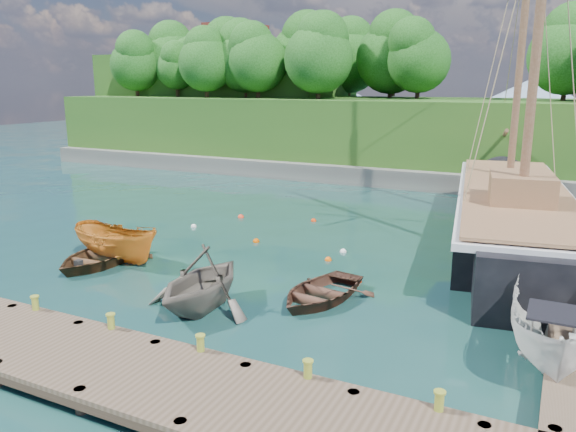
% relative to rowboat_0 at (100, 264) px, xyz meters
% --- Properties ---
extents(ground, '(160.00, 160.00, 0.00)m').
position_rel_rowboat_0_xyz_m(ground, '(6.91, -0.43, 0.00)').
color(ground, '#183933').
rests_on(ground, ground).
extents(dock_near, '(20.00, 3.20, 1.10)m').
position_rel_rowboat_0_xyz_m(dock_near, '(8.91, -6.93, 0.43)').
color(dock_near, brown).
rests_on(dock_near, ground).
extents(bollard_0, '(0.26, 0.26, 0.45)m').
position_rel_rowboat_0_xyz_m(bollard_0, '(2.91, -5.53, 0.00)').
color(bollard_0, olive).
rests_on(bollard_0, ground).
extents(bollard_1, '(0.26, 0.26, 0.45)m').
position_rel_rowboat_0_xyz_m(bollard_1, '(5.91, -5.53, 0.00)').
color(bollard_1, olive).
rests_on(bollard_1, ground).
extents(bollard_2, '(0.26, 0.26, 0.45)m').
position_rel_rowboat_0_xyz_m(bollard_2, '(8.91, -5.53, 0.00)').
color(bollard_2, olive).
rests_on(bollard_2, ground).
extents(bollard_3, '(0.26, 0.26, 0.45)m').
position_rel_rowboat_0_xyz_m(bollard_3, '(11.91, -5.53, 0.00)').
color(bollard_3, olive).
rests_on(bollard_3, ground).
extents(rowboat_0, '(3.37, 4.58, 0.92)m').
position_rel_rowboat_0_xyz_m(rowboat_0, '(0.00, 0.00, 0.00)').
color(rowboat_0, '#4D311C').
rests_on(rowboat_0, ground).
extents(rowboat_1, '(3.83, 4.39, 2.24)m').
position_rel_rowboat_0_xyz_m(rowboat_1, '(6.49, -2.03, 0.00)').
color(rowboat_1, '#6D6458').
rests_on(rowboat_1, ground).
extents(rowboat_2, '(3.49, 4.43, 0.83)m').
position_rel_rowboat_0_xyz_m(rowboat_2, '(9.69, 0.39, 0.00)').
color(rowboat_2, '#4D2E22').
rests_on(rowboat_2, ground).
extents(motorboat_orange, '(4.73, 2.27, 1.76)m').
position_rel_rowboat_0_xyz_m(motorboat_orange, '(0.41, 0.60, 0.00)').
color(motorboat_orange, orange).
rests_on(motorboat_orange, ground).
extents(cabin_boat_white, '(2.61, 5.69, 2.13)m').
position_rel_rowboat_0_xyz_m(cabin_boat_white, '(16.91, -0.98, 0.00)').
color(cabin_boat_white, silver).
rests_on(cabin_boat_white, ground).
extents(schooner, '(7.70, 26.93, 19.70)m').
position_rel_rowboat_0_xyz_m(schooner, '(14.82, 10.96, 1.09)').
color(schooner, black).
rests_on(schooner, ground).
extents(mooring_buoy_0, '(0.29, 0.29, 0.29)m').
position_rel_rowboat_0_xyz_m(mooring_buoy_0, '(-1.49, 3.02, 0.00)').
color(mooring_buoy_0, silver).
rests_on(mooring_buoy_0, ground).
extents(mooring_buoy_1, '(0.31, 0.31, 0.31)m').
position_rel_rowboat_0_xyz_m(mooring_buoy_1, '(4.17, 5.68, 0.00)').
color(mooring_buoy_1, '#DF5100').
rests_on(mooring_buoy_1, ground).
extents(mooring_buoy_2, '(0.29, 0.29, 0.29)m').
position_rel_rowboat_0_xyz_m(mooring_buoy_2, '(8.27, 4.57, 0.00)').
color(mooring_buoy_2, '#FA5E09').
rests_on(mooring_buoy_2, ground).
extents(mooring_buoy_3, '(0.29, 0.29, 0.29)m').
position_rel_rowboat_0_xyz_m(mooring_buoy_3, '(8.41, 5.95, 0.00)').
color(mooring_buoy_3, white).
rests_on(mooring_buoy_3, ground).
extents(mooring_buoy_4, '(0.34, 0.34, 0.34)m').
position_rel_rowboat_0_xyz_m(mooring_buoy_4, '(1.00, 9.57, 0.00)').
color(mooring_buoy_4, '#FB3D1D').
rests_on(mooring_buoy_4, ground).
extents(mooring_buoy_5, '(0.29, 0.29, 0.29)m').
position_rel_rowboat_0_xyz_m(mooring_buoy_5, '(4.95, 10.58, 0.00)').
color(mooring_buoy_5, red).
rests_on(mooring_buoy_5, ground).
extents(mooring_buoy_6, '(0.29, 0.29, 0.29)m').
position_rel_rowboat_0_xyz_m(mooring_buoy_6, '(-0.11, 6.69, 0.00)').
color(mooring_buoy_6, white).
rests_on(mooring_buoy_6, ground).
extents(mooring_buoy_7, '(0.32, 0.32, 0.32)m').
position_rel_rowboat_0_xyz_m(mooring_buoy_7, '(10.25, 2.65, 0.00)').
color(mooring_buoy_7, red).
rests_on(mooring_buoy_7, ground).
extents(headland, '(51.00, 19.31, 12.90)m').
position_rel_rowboat_0_xyz_m(headland, '(-5.97, 30.93, 5.54)').
color(headland, '#474744').
rests_on(headland, ground).
extents(distant_ridge, '(117.00, 40.00, 10.00)m').
position_rel_rowboat_0_xyz_m(distant_ridge, '(11.22, 69.57, 4.35)').
color(distant_ridge, '#728CA5').
rests_on(distant_ridge, ground).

